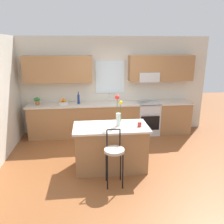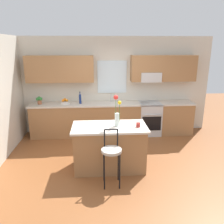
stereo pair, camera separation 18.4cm
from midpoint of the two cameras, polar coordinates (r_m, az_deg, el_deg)
ground_plane at (r=5.05m, az=2.65°, el=-12.73°), size 14.00×14.00×0.00m
back_wall_assembly at (r=6.46m, az=1.01°, el=8.01°), size 5.60×0.50×2.70m
counter_run at (r=6.42m, az=1.00°, el=-1.65°), size 4.56×0.64×0.92m
sink_faucet at (r=6.40m, az=0.60°, el=3.81°), size 0.02×0.13×0.23m
oven_range at (r=6.57m, az=10.15°, el=-1.55°), size 0.60×0.64×0.92m
kitchen_island at (r=4.68m, az=0.52°, el=-8.83°), size 1.49×0.78×0.92m
bar_stool_near at (r=4.07m, az=1.18°, el=-10.26°), size 0.36×0.36×1.04m
flower_vase at (r=4.44m, az=2.45°, el=-0.10°), size 0.15×0.09×0.63m
mug_ceramic at (r=4.49m, az=7.77°, el=-3.21°), size 0.08×0.08×0.09m
fruit_bowl_oranges at (r=6.31m, az=-10.92°, el=2.51°), size 0.24×0.24×0.16m
bottle_olive_oil at (r=6.25m, az=-7.18°, el=3.33°), size 0.06×0.06×0.33m
potted_plant_small at (r=6.42m, az=-17.05°, el=2.91°), size 0.18×0.12×0.21m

